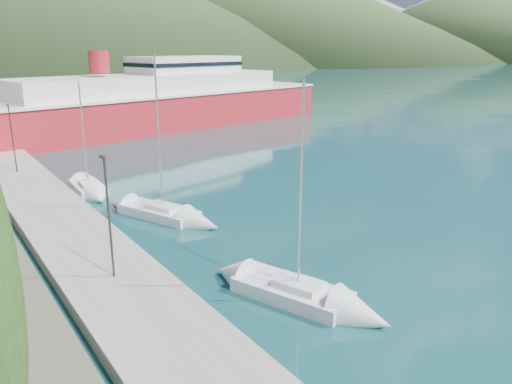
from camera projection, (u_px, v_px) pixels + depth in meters
quay at (53, 215)px, 34.85m from camera, size 5.00×88.00×0.80m
lamp_posts at (101, 207)px, 24.72m from camera, size 0.15×48.68×6.06m
sailboat_near at (327, 304)px, 23.03m from camera, size 4.85×8.25×11.37m
sailboat_mid at (181, 218)px, 34.57m from camera, size 5.19×8.73×12.23m
sailboat_far at (93, 193)px, 40.56m from camera, size 2.48×6.85×9.93m
ferry at (155, 104)px, 73.40m from camera, size 60.73×23.76×11.80m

